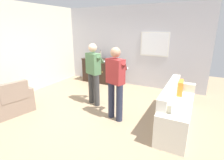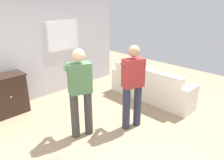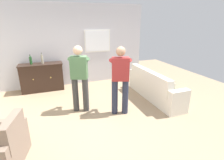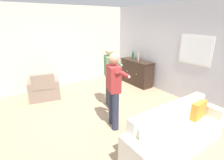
{
  "view_description": "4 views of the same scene",
  "coord_description": "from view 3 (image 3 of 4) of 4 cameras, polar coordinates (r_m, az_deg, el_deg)",
  "views": [
    {
      "loc": [
        2.3,
        -3.33,
        2.09
      ],
      "look_at": [
        0.49,
        0.2,
        0.88
      ],
      "focal_mm": 28.0,
      "sensor_mm": 36.0,
      "label": 1
    },
    {
      "loc": [
        -2.35,
        -2.45,
        2.47
      ],
      "look_at": [
        0.31,
        0.2,
        1.05
      ],
      "focal_mm": 35.0,
      "sensor_mm": 36.0,
      "label": 2
    },
    {
      "loc": [
        -0.88,
        -3.63,
        2.23
      ],
      "look_at": [
        0.51,
        0.12,
        0.86
      ],
      "focal_mm": 28.0,
      "sensor_mm": 36.0,
      "label": 3
    },
    {
      "loc": [
        3.52,
        -1.98,
        2.32
      ],
      "look_at": [
        0.28,
        0.23,
        0.96
      ],
      "focal_mm": 28.0,
      "sensor_mm": 36.0,
      "label": 4
    }
  ],
  "objects": [
    {
      "name": "bottle_liquor_amber",
      "position": [
        6.11,
        -25.03,
        5.83
      ],
      "size": [
        0.08,
        0.08,
        0.31
      ],
      "color": "#1E4C23",
      "rests_on": "sideboard_cabinet"
    },
    {
      "name": "ground",
      "position": [
        4.35,
        -5.86,
        -12.11
      ],
      "size": [
        10.4,
        10.4,
        0.0
      ],
      "primitive_type": "plane",
      "color": "#9E8466"
    },
    {
      "name": "person_standing_right",
      "position": [
        4.17,
        2.7,
        0.76
      ],
      "size": [
        0.53,
        0.52,
        1.68
      ],
      "color": "#282D42",
      "rests_on": "ground"
    },
    {
      "name": "wall_back_with_window",
      "position": [
        6.4,
        -12.3,
        11.02
      ],
      "size": [
        5.2,
        0.15,
        2.8
      ],
      "color": "silver",
      "rests_on": "ground"
    },
    {
      "name": "armchair",
      "position": [
        3.45,
        -32.32,
        -18.76
      ],
      "size": [
        0.82,
        1.0,
        0.85
      ],
      "color": "#7F6B5B",
      "rests_on": "ground"
    },
    {
      "name": "bottle_wine_green",
      "position": [
        6.04,
        -21.84,
        6.3
      ],
      "size": [
        0.07,
        0.07,
        0.35
      ],
      "color": "gray",
      "rests_on": "sideboard_cabinet"
    },
    {
      "name": "person_standing_left",
      "position": [
        4.37,
        -10.57,
        1.3
      ],
      "size": [
        0.52,
        0.52,
        1.68
      ],
      "color": "#383838",
      "rests_on": "ground"
    },
    {
      "name": "sideboard_cabinet",
      "position": [
        6.19,
        -21.82,
        0.85
      ],
      "size": [
        1.34,
        0.49,
        0.91
      ],
      "color": "black",
      "rests_on": "ground"
    },
    {
      "name": "couch",
      "position": [
        5.35,
        13.28,
        -2.42
      ],
      "size": [
        0.57,
        2.27,
        0.87
      ],
      "color": "silver",
      "rests_on": "ground"
    }
  ]
}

